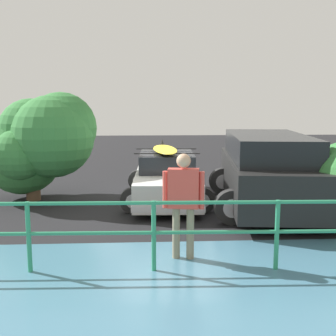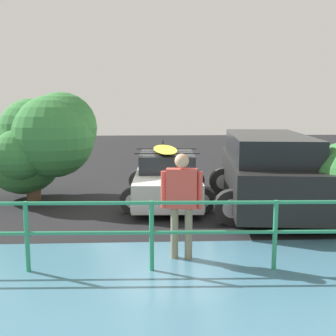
{
  "view_description": "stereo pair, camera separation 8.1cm",
  "coord_description": "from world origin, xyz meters",
  "px_view_note": "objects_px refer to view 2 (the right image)",
  "views": [
    {
      "loc": [
        0.59,
        10.77,
        2.52
      ],
      "look_at": [
        0.04,
        0.68,
        0.95
      ],
      "focal_mm": 45.0,
      "sensor_mm": 36.0,
      "label": 1
    },
    {
      "loc": [
        0.51,
        10.78,
        2.52
      ],
      "look_at": [
        0.04,
        0.68,
        0.95
      ],
      "focal_mm": 45.0,
      "sensor_mm": 36.0,
      "label": 2
    }
  ],
  "objects_px": {
    "person_bystander": "(182,196)",
    "bush_near_left": "(42,140)",
    "suv_car": "(267,170)",
    "sedan_car": "(167,178)"
  },
  "relations": [
    {
      "from": "sedan_car",
      "to": "person_bystander",
      "type": "distance_m",
      "value": 4.18
    },
    {
      "from": "suv_car",
      "to": "bush_near_left",
      "type": "xyz_separation_m",
      "value": [
        5.58,
        -1.16,
        0.64
      ]
    },
    {
      "from": "person_bystander",
      "to": "bush_near_left",
      "type": "distance_m",
      "value": 5.51
    },
    {
      "from": "bush_near_left",
      "to": "suv_car",
      "type": "bearing_deg",
      "value": 168.29
    },
    {
      "from": "sedan_car",
      "to": "suv_car",
      "type": "xyz_separation_m",
      "value": [
        -2.35,
        0.91,
        0.33
      ]
    },
    {
      "from": "suv_car",
      "to": "person_bystander",
      "type": "xyz_separation_m",
      "value": [
        2.3,
        3.24,
        0.11
      ]
    },
    {
      "from": "person_bystander",
      "to": "bush_near_left",
      "type": "xyz_separation_m",
      "value": [
        3.28,
        -4.4,
        0.53
      ]
    },
    {
      "from": "sedan_car",
      "to": "person_bystander",
      "type": "xyz_separation_m",
      "value": [
        -0.06,
        4.16,
        0.44
      ]
    },
    {
      "from": "suv_car",
      "to": "bush_near_left",
      "type": "height_order",
      "value": "bush_near_left"
    },
    {
      "from": "suv_car",
      "to": "person_bystander",
      "type": "relative_size",
      "value": 3.01
    }
  ]
}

